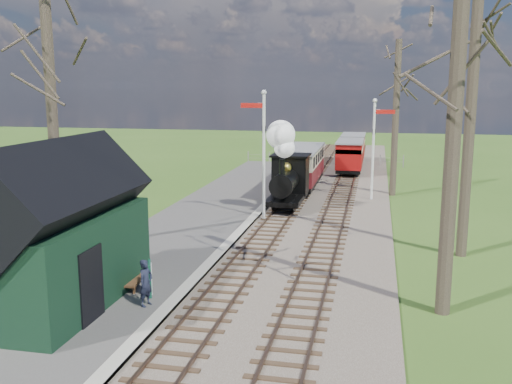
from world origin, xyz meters
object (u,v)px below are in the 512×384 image
red_carriage_b (353,148)px  bench (132,274)px  station_shed (58,234)px  semaphore_far (375,142)px  red_carriage_a (350,156)px  coach (302,165)px  semaphore_near (262,146)px  sign_board (150,278)px  locomotive (287,170)px  person (146,283)px

red_carriage_b → bench: (-5.48, -31.34, -0.79)m
red_carriage_b → station_shed: bearing=-101.8°
semaphore_far → bench: bearing=-114.0°
station_shed → red_carriage_a: (6.90, 27.54, -0.88)m
coach → red_carriage_a: size_ratio=1.56×
semaphore_far → bench: semaphore_far is taller
semaphore_near → red_carriage_b: 21.42m
semaphore_far → coach: bearing=148.2°
red_carriage_a → sign_board: bearing=-100.0°
station_shed → semaphore_far: bearing=64.3°
locomotive → sign_board: 13.71m
bench → semaphore_near: bearing=78.4°
station_shed → red_carriage_a: size_ratio=1.35×
bench → station_shed: bearing=-129.9°
sign_board → person: bearing=-75.4°
semaphore_far → bench: size_ratio=3.76×
locomotive → bench: bearing=-102.5°
bench → person: person is taller
station_shed → locomotive: (4.29, 14.65, -0.16)m
coach → red_carriage_a: 7.30m
semaphore_far → sign_board: semaphore_far is taller
coach → semaphore_far: bearing=-31.8°
person → semaphore_near: bearing=11.2°
semaphore_near → locomotive: (0.76, 2.65, -1.52)m
station_shed → locomotive: size_ratio=1.38×
locomotive → person: (-1.80, -14.34, -1.22)m
coach → person: 20.49m
station_shed → coach: size_ratio=0.86×
semaphore_far → sign_board: size_ratio=5.68×
semaphore_near → bench: bearing=-101.6°
semaphore_far → bench: 18.06m
red_carriage_a → red_carriage_b: bearing=90.0°
semaphore_near → red_carriage_a: (3.37, 15.53, -2.24)m
red_carriage_b → semaphore_near: bearing=-99.1°
locomotive → sign_board: locomotive is taller
semaphore_near → station_shed: bearing=-106.4°
coach → red_carriage_a: bearing=69.1°
coach → red_carriage_b: bearing=78.1°
semaphore_near → semaphore_far: (5.14, 6.00, -0.27)m
locomotive → red_carriage_a: (2.61, 12.89, -0.72)m
semaphore_far → red_carriage_a: (-1.77, 9.53, -1.96)m
coach → bench: (-2.88, -19.02, -0.94)m
station_shed → coach: 21.17m
station_shed → sign_board: (2.27, 1.16, -1.56)m
semaphore_far → person: 18.90m
red_carriage_a → person: red_carriage_a is taller
red_carriage_b → bench: red_carriage_b is taller
semaphore_near → locomotive: bearing=74.0°
semaphore_near → coach: semaphore_near is taller
semaphore_near → person: semaphore_near is taller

